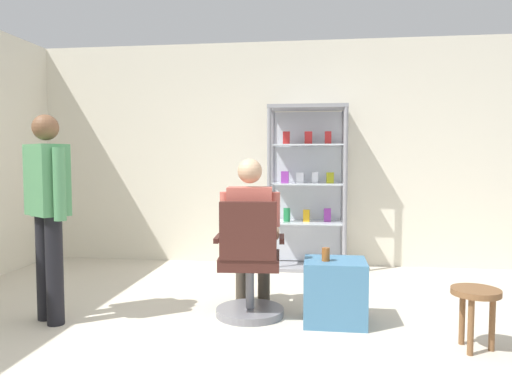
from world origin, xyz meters
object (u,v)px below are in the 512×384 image
wooden_stool (476,301)px  office_chair (249,270)px  tea_glass (326,254)px  storage_crate (335,291)px  seated_shopkeeper (251,228)px  standing_customer (48,204)px  display_cabinet_main (307,187)px

wooden_stool → office_chair: bearing=164.0°
tea_glass → storage_crate: bearing=31.1°
seated_shopkeeper → wooden_stool: bearing=-21.1°
office_chair → seated_shopkeeper: (-0.01, 0.16, 0.32)m
office_chair → wooden_stool: size_ratio=2.29×
standing_customer → wooden_stool: standing_customer is taller
tea_glass → display_cabinet_main: bearing=95.5°
standing_customer → wooden_stool: 3.20m
seated_shopkeeper → standing_customer: standing_customer is taller
storage_crate → wooden_stool: (0.92, -0.43, 0.09)m
office_chair → storage_crate: office_chair is taller
office_chair → wooden_stool: office_chair is taller
storage_crate → wooden_stool: storage_crate is taller
display_cabinet_main → wooden_stool: 2.69m
office_chair → wooden_stool: (1.60, -0.46, -0.06)m
office_chair → storage_crate: 0.70m
display_cabinet_main → storage_crate: bearing=-82.2°
display_cabinet_main → office_chair: bearing=-102.6°
wooden_stool → standing_customer: bearing=177.1°
display_cabinet_main → office_chair: size_ratio=1.98×
storage_crate → office_chair: bearing=177.3°
storage_crate → tea_glass: (-0.07, -0.04, 0.30)m
display_cabinet_main → wooden_stool: bearing=-63.2°
storage_crate → tea_glass: size_ratio=4.81×
display_cabinet_main → standing_customer: bearing=-132.0°
standing_customer → wooden_stool: (3.14, -0.16, -0.60)m
office_chair → wooden_stool: 1.66m
wooden_stool → storage_crate: bearing=155.1°
standing_customer → tea_glass: bearing=5.9°
display_cabinet_main → office_chair: 2.01m
display_cabinet_main → storage_crate: (0.26, -1.91, -0.71)m
wooden_stool → seated_shopkeeper: bearing=158.9°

